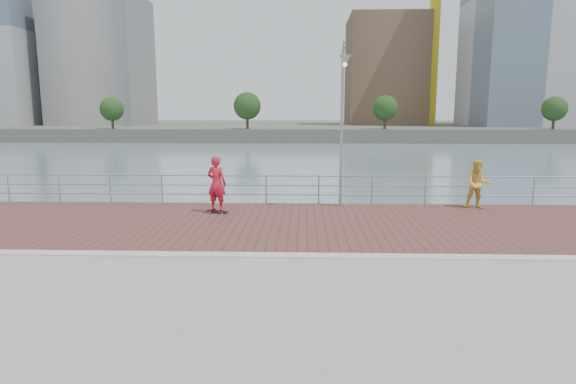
{
  "coord_description": "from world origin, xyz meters",
  "views": [
    {
      "loc": [
        0.46,
        -11.47,
        3.54
      ],
      "look_at": [
        0.0,
        2.0,
        1.3
      ],
      "focal_mm": 30.0,
      "sensor_mm": 36.0,
      "label": 1
    }
  ],
  "objects_px": {
    "street_lamp": "(343,97)",
    "bystander": "(478,184)",
    "skateboarder": "(217,184)",
    "guardrail": "(292,186)"
  },
  "relations": [
    {
      "from": "guardrail",
      "to": "skateboarder",
      "type": "relative_size",
      "value": 20.14
    },
    {
      "from": "guardrail",
      "to": "bystander",
      "type": "height_order",
      "value": "bystander"
    },
    {
      "from": "guardrail",
      "to": "street_lamp",
      "type": "height_order",
      "value": "street_lamp"
    },
    {
      "from": "street_lamp",
      "to": "bystander",
      "type": "height_order",
      "value": "street_lamp"
    },
    {
      "from": "guardrail",
      "to": "skateboarder",
      "type": "xyz_separation_m",
      "value": [
        -2.61,
        -1.93,
        0.38
      ]
    },
    {
      "from": "street_lamp",
      "to": "bystander",
      "type": "distance_m",
      "value": 5.92
    },
    {
      "from": "guardrail",
      "to": "bystander",
      "type": "bearing_deg",
      "value": -6.24
    },
    {
      "from": "guardrail",
      "to": "skateboarder",
      "type": "distance_m",
      "value": 3.27
    },
    {
      "from": "skateboarder",
      "to": "bystander",
      "type": "bearing_deg",
      "value": -154.21
    },
    {
      "from": "street_lamp",
      "to": "skateboarder",
      "type": "height_order",
      "value": "street_lamp"
    }
  ]
}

